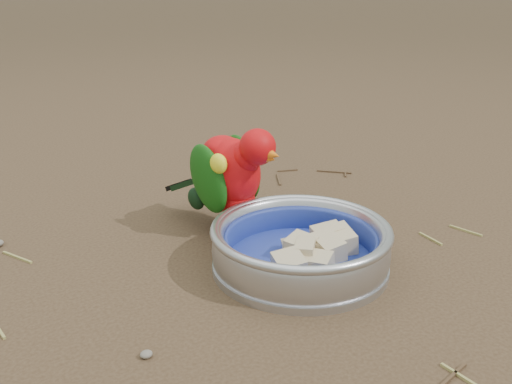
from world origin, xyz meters
TOP-DOWN VIEW (x-y plane):
  - ground at (0.00, 0.00)m, footprint 60.00×60.00m
  - food_bowl at (0.12, -0.04)m, footprint 0.23×0.23m
  - bowl_wall at (0.12, -0.04)m, footprint 0.23×0.23m
  - fruit_wedges at (0.12, -0.04)m, footprint 0.14×0.14m
  - lory_parrot at (0.11, 0.11)m, footprint 0.14×0.22m
  - ground_debris at (0.00, 0.10)m, footprint 0.90×0.80m

SIDE VIEW (x-z plane):
  - ground at x=0.00m, z-range 0.00..0.00m
  - ground_debris at x=0.00m, z-range 0.00..0.01m
  - food_bowl at x=0.12m, z-range 0.00..0.02m
  - fruit_wedges at x=0.12m, z-range 0.02..0.05m
  - bowl_wall at x=0.12m, z-range 0.02..0.06m
  - lory_parrot at x=0.11m, z-range 0.00..0.16m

